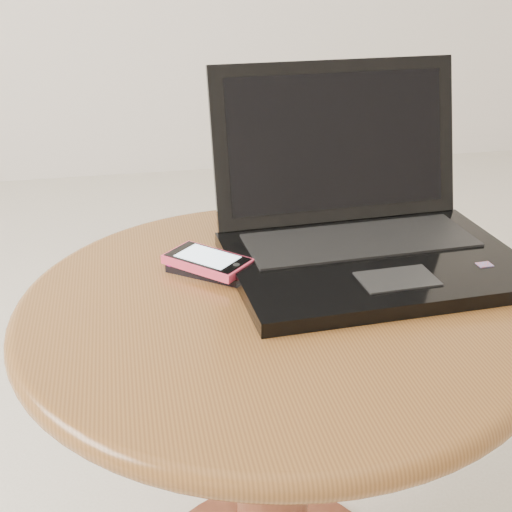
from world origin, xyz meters
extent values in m
cylinder|color=#4D2113|center=(-0.06, -0.05, 0.25)|extent=(0.10, 0.10, 0.43)
cylinder|color=brown|center=(-0.06, -0.05, 0.48)|extent=(0.59, 0.59, 0.03)
torus|color=brown|center=(-0.06, -0.05, 0.48)|extent=(0.62, 0.62, 0.03)
cube|color=black|center=(0.08, 0.00, 0.50)|extent=(0.38, 0.27, 0.02)
cube|color=black|center=(0.08, 0.05, 0.51)|extent=(0.31, 0.13, 0.00)
cube|color=black|center=(0.08, -0.07, 0.51)|extent=(0.09, 0.06, 0.00)
cube|color=red|center=(0.20, -0.05, 0.51)|extent=(0.02, 0.02, 0.00)
cube|color=black|center=(0.07, 0.15, 0.62)|extent=(0.36, 0.08, 0.22)
cube|color=black|center=(0.07, 0.15, 0.62)|extent=(0.32, 0.07, 0.18)
cube|color=black|center=(-0.13, 0.03, 0.50)|extent=(0.12, 0.11, 0.01)
cube|color=#AE166A|center=(-0.17, 0.06, 0.50)|extent=(0.04, 0.05, 0.00)
cube|color=#E83B5A|center=(-0.13, 0.03, 0.51)|extent=(0.12, 0.12, 0.01)
cube|color=black|center=(-0.13, 0.03, 0.52)|extent=(0.11, 0.11, 0.00)
cube|color=silver|center=(-0.13, 0.03, 0.52)|extent=(0.08, 0.08, 0.00)
cylinder|color=black|center=(-0.10, 0.00, 0.52)|extent=(0.01, 0.01, 0.00)
camera|label=1|loc=(-0.23, -0.75, 0.88)|focal=47.95mm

